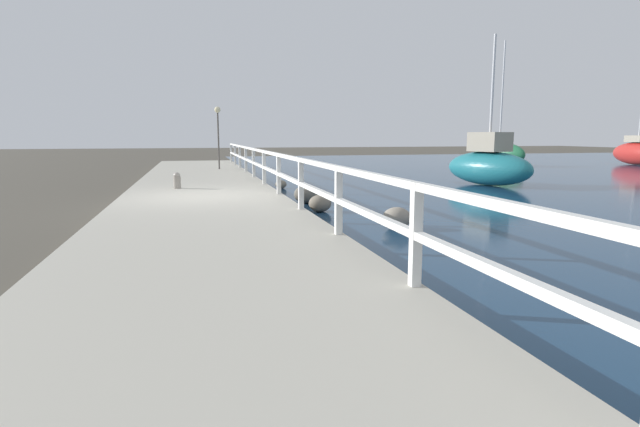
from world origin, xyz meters
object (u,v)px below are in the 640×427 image
(mooring_bollard, at_px, (177,180))
(sailboat_green, at_px, (499,153))
(dock_lamp, at_px, (218,122))
(sailboat_red, at_px, (637,152))
(sailboat_teal, at_px, (489,165))

(mooring_bollard, xyz_separation_m, sailboat_green, (17.68, 11.06, 0.27))
(dock_lamp, bearing_deg, mooring_bollard, -101.16)
(sailboat_red, bearing_deg, sailboat_green, -178.62)
(sailboat_teal, bearing_deg, dock_lamp, 125.66)
(dock_lamp, distance_m, sailboat_teal, 11.45)
(dock_lamp, height_order, sailboat_red, sailboat_red)
(mooring_bollard, distance_m, sailboat_teal, 10.65)
(mooring_bollard, bearing_deg, dock_lamp, 78.84)
(sailboat_red, bearing_deg, dock_lamp, -166.54)
(mooring_bollard, bearing_deg, sailboat_green, 32.03)
(mooring_bollard, distance_m, dock_lamp, 8.32)
(sailboat_red, bearing_deg, mooring_bollard, -150.42)
(mooring_bollard, relative_size, dock_lamp, 0.17)
(dock_lamp, xyz_separation_m, sailboat_teal, (9.03, -6.86, -1.61))
(sailboat_teal, bearing_deg, sailboat_green, 37.49)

